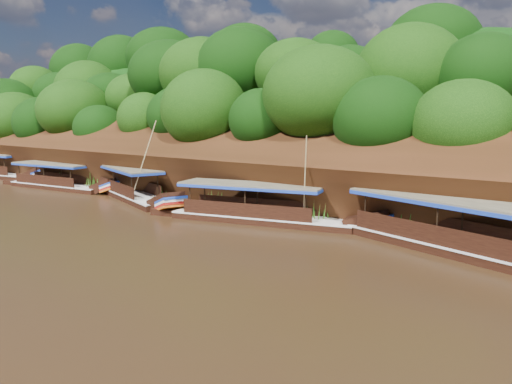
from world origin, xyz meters
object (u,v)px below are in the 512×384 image
boat_2 (133,192)px  boat_0 (482,247)px  boat_3 (63,184)px  boat_1 (273,215)px

boat_2 → boat_0: bearing=17.3°
boat_0 → boat_3: boat_0 is taller
boat_1 → boat_3: 24.33m
boat_1 → boat_2: 14.63m
boat_1 → boat_3: (-24.33, 0.27, -0.03)m
boat_2 → boat_3: 9.72m
boat_0 → boat_3: size_ratio=1.24×
boat_3 → boat_0: bearing=-8.5°
boat_1 → boat_0: bearing=-16.8°
boat_1 → boat_2: boat_2 is taller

